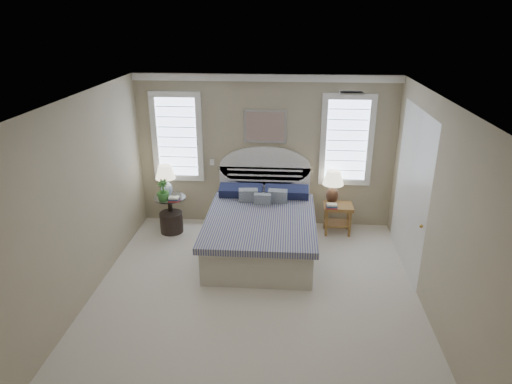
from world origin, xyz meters
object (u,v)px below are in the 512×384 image
object	(u,v)px
bed	(261,227)
nightstand_right	(338,212)
lamp_right	(333,183)
floor_pot	(171,222)
lamp_left	(166,177)
side_table_left	(170,210)

from	to	relation	value
bed	nightstand_right	bearing A→B (deg)	28.03
nightstand_right	lamp_right	distance (m)	0.53
floor_pot	lamp_left	bearing A→B (deg)	120.92
nightstand_right	lamp_right	bearing A→B (deg)	137.21
floor_pot	lamp_right	bearing A→B (deg)	5.80
lamp_right	nightstand_right	bearing A→B (deg)	-42.79
bed	nightstand_right	size ratio (longest dim) A/B	4.29
bed	floor_pot	size ratio (longest dim) A/B	5.67
floor_pot	lamp_left	size ratio (longest dim) A/B	0.71
side_table_left	lamp_right	distance (m)	2.89
nightstand_right	lamp_right	xyz separation A→B (m)	(-0.11, 0.10, 0.51)
lamp_right	bed	bearing A→B (deg)	-146.47
side_table_left	lamp_right	bearing A→B (deg)	4.00
lamp_right	floor_pot	bearing A→B (deg)	-174.20
floor_pot	lamp_right	xyz separation A→B (m)	(2.82, 0.29, 0.71)
nightstand_right	floor_pot	distance (m)	2.94
nightstand_right	lamp_left	world-z (taller)	lamp_left
lamp_left	side_table_left	bearing A→B (deg)	-42.07
floor_pot	lamp_left	distance (m)	0.81
side_table_left	lamp_right	xyz separation A→B (m)	(2.84, 0.20, 0.50)
side_table_left	bed	bearing A→B (deg)	-19.74
lamp_right	lamp_left	bearing A→B (deg)	-177.12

